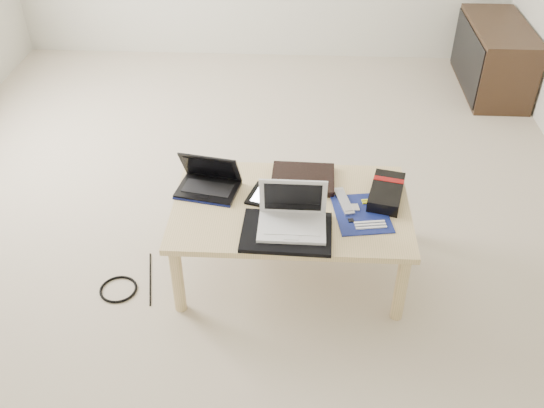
# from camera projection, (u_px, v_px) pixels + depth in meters

# --- Properties ---
(ground) EXTENTS (4.00, 4.00, 0.00)m
(ground) POSITION_uv_depth(u_px,v_px,m) (240.00, 191.00, 3.59)
(ground) COLOR #B2A391
(ground) RESTS_ON ground
(coffee_table) EXTENTS (1.10, 0.70, 0.40)m
(coffee_table) POSITION_uv_depth(u_px,v_px,m) (291.00, 213.00, 2.84)
(coffee_table) COLOR #D3B27F
(coffee_table) RESTS_ON ground
(media_cabinet) EXTENTS (0.41, 0.90, 0.50)m
(media_cabinet) POSITION_uv_depth(u_px,v_px,m) (493.00, 57.00, 4.52)
(media_cabinet) COLOR #372516
(media_cabinet) RESTS_ON ground
(book) EXTENTS (0.31, 0.26, 0.03)m
(book) POSITION_uv_depth(u_px,v_px,m) (303.00, 179.00, 2.96)
(book) COLOR black
(book) RESTS_ON coffee_table
(netbook) EXTENTS (0.32, 0.26, 0.19)m
(netbook) POSITION_uv_depth(u_px,v_px,m) (209.00, 182.00, 2.89)
(netbook) COLOR black
(netbook) RESTS_ON coffee_table
(tablet) EXTENTS (0.28, 0.24, 0.01)m
(tablet) POSITION_uv_depth(u_px,v_px,m) (275.00, 197.00, 2.85)
(tablet) COLOR black
(tablet) RESTS_ON coffee_table
(remote) EXTENTS (0.09, 0.21, 0.02)m
(remote) POSITION_uv_depth(u_px,v_px,m) (344.00, 201.00, 2.82)
(remote) COLOR #B6B7BB
(remote) RESTS_ON coffee_table
(neoprene_sleeve) EXTENTS (0.40, 0.30, 0.02)m
(neoprene_sleeve) POSITION_uv_depth(u_px,v_px,m) (287.00, 232.00, 2.64)
(neoprene_sleeve) COLOR black
(neoprene_sleeve) RESTS_ON coffee_table
(white_laptop) EXTENTS (0.30, 0.21, 0.21)m
(white_laptop) POSITION_uv_depth(u_px,v_px,m) (292.00, 217.00, 2.64)
(white_laptop) COLOR silver
(white_laptop) RESTS_ON neoprene_sleeve
(motherboard) EXTENTS (0.28, 0.33, 0.01)m
(motherboard) POSITION_uv_depth(u_px,v_px,m) (362.00, 214.00, 2.76)
(motherboard) COLOR #0D1056
(motherboard) RESTS_ON coffee_table
(gpu_box) EXTENTS (0.20, 0.31, 0.06)m
(gpu_box) POSITION_uv_depth(u_px,v_px,m) (386.00, 192.00, 2.84)
(gpu_box) COLOR black
(gpu_box) RESTS_ON coffee_table
(cable_coil) EXTENTS (0.11, 0.11, 0.01)m
(cable_coil) POSITION_uv_depth(u_px,v_px,m) (265.00, 199.00, 2.84)
(cable_coil) COLOR black
(cable_coil) RESTS_ON coffee_table
(floor_cable_coil) EXTENTS (0.22, 0.22, 0.01)m
(floor_cable_coil) POSITION_uv_depth(u_px,v_px,m) (118.00, 289.00, 2.93)
(floor_cable_coil) COLOR black
(floor_cable_coil) RESTS_ON ground
(floor_cable_trail) EXTENTS (0.09, 0.36, 0.01)m
(floor_cable_trail) POSITION_uv_depth(u_px,v_px,m) (150.00, 278.00, 2.99)
(floor_cable_trail) COLOR black
(floor_cable_trail) RESTS_ON ground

